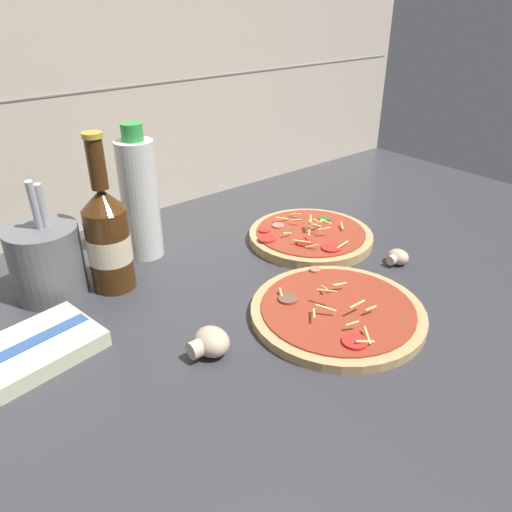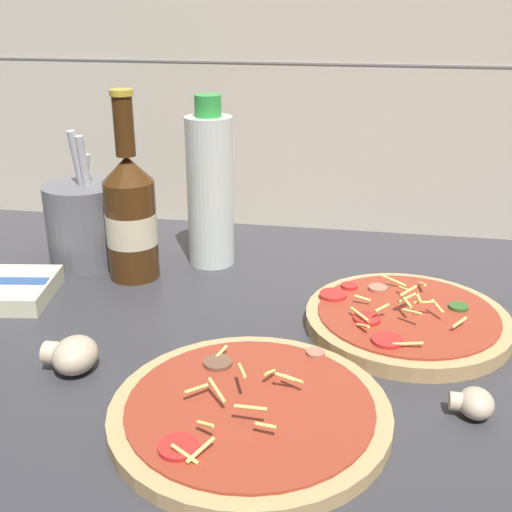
{
  "view_description": "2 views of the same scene",
  "coord_description": "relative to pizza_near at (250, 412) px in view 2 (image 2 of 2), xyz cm",
  "views": [
    {
      "loc": [
        -48.97,
        -51.16,
        47.36
      ],
      "look_at": [
        -0.68,
        7.57,
        6.39
      ],
      "focal_mm": 35.0,
      "sensor_mm": 36.0,
      "label": 1
    },
    {
      "loc": [
        10.53,
        -59.89,
        40.1
      ],
      "look_at": [
        -1.75,
        8.96,
        11.5
      ],
      "focal_mm": 45.0,
      "sensor_mm": 36.0,
      "label": 2
    }
  ],
  "objects": [
    {
      "name": "counter_slab",
      "position": [
        -1.04,
        10.08,
        -2.12
      ],
      "size": [
        160.0,
        90.0,
        2.5
      ],
      "color": "#38383D",
      "rests_on": "ground"
    },
    {
      "name": "mushroom_right",
      "position": [
        21.0,
        4.41,
        0.52
      ],
      "size": [
        4.18,
        3.98,
        2.79
      ],
      "color": "beige",
      "rests_on": "counter_slab"
    },
    {
      "name": "oil_bottle",
      "position": [
        -12.78,
        37.26,
        10.56
      ],
      "size": [
        6.78,
        6.78,
        24.86
      ],
      "color": "silver",
      "rests_on": "counter_slab"
    },
    {
      "name": "beer_bottle",
      "position": [
        -22.46,
        30.25,
        8.36
      ],
      "size": [
        7.17,
        7.17,
        26.28
      ],
      "color": "#47280F",
      "rests_on": "counter_slab"
    },
    {
      "name": "pizza_far",
      "position": [
        15.37,
        21.27,
        0.2
      ],
      "size": [
        24.56,
        24.56,
        5.28
      ],
      "color": "tan",
      "rests_on": "counter_slab"
    },
    {
      "name": "utensil_crock",
      "position": [
        -31.42,
        34.62,
        5.31
      ],
      "size": [
        11.46,
        11.46,
        20.01
      ],
      "color": "slate",
      "rests_on": "counter_slab"
    },
    {
      "name": "pizza_near",
      "position": [
        0.0,
        0.0,
        0.0
      ],
      "size": [
        26.85,
        26.85,
        4.82
      ],
      "color": "tan",
      "rests_on": "counter_slab"
    },
    {
      "name": "tile_backsplash",
      "position": [
        -1.04,
        55.58,
        26.63
      ],
      "size": [
        160.0,
        1.13,
        60.0
      ],
      "color": "beige",
      "rests_on": "ground"
    },
    {
      "name": "mushroom_left",
      "position": [
        -20.2,
        5.14,
        1.07
      ],
      "size": [
        5.82,
        5.54,
        3.88
      ],
      "color": "beige",
      "rests_on": "counter_slab"
    }
  ]
}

